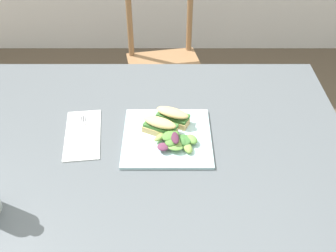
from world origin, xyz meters
name	(u,v)px	position (x,y,z in m)	size (l,w,h in m)	color
ground_plane	(155,252)	(0.00, 0.00, 0.00)	(8.19, 8.19, 0.00)	brown
dining_table	(142,160)	(-0.03, -0.03, 0.63)	(1.39, 0.92, 0.74)	#51565B
chair_wooden_far	(166,64)	(0.04, 0.91, 0.45)	(0.47, 0.47, 0.87)	#8E6642
plate_lunch	(168,137)	(0.06, -0.05, 0.74)	(0.29, 0.29, 0.01)	silver
sandwich_half_front	(161,126)	(0.04, -0.03, 0.78)	(0.12, 0.10, 0.06)	#DBB270
sandwich_half_back	(173,116)	(0.08, 0.02, 0.78)	(0.12, 0.10, 0.06)	#DBB270
salad_mixed_greens	(177,140)	(0.09, -0.09, 0.77)	(0.15, 0.11, 0.04)	#84A84C
napkin_folded	(84,134)	(-0.22, -0.03, 0.74)	(0.12, 0.25, 0.00)	white
fork_on_napkin	(84,130)	(-0.22, -0.01, 0.75)	(0.04, 0.19, 0.00)	silver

